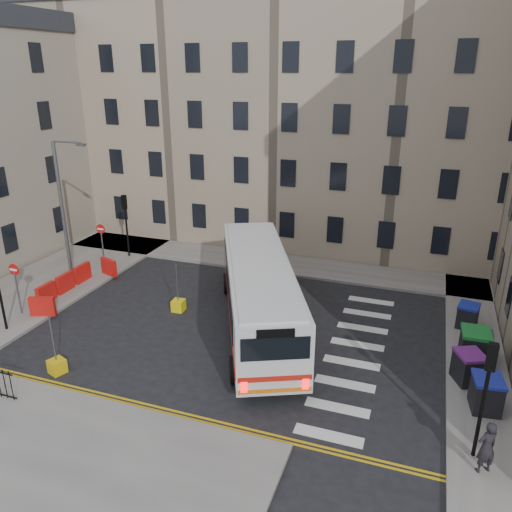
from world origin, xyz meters
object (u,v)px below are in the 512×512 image
Objects in this scene: bus at (259,290)px; bollard_yellow at (178,305)px; streetlamp at (62,210)px; bollard_chevron at (57,366)px; wheelie_bin_d at (480,344)px; pedestrian at (486,447)px; wheelie_bin_b at (469,367)px; wheelie_bin_e at (468,316)px; wheelie_bin_c at (474,346)px; wheelie_bin_a at (486,393)px.

bollard_yellow is (-4.49, 0.26, -1.66)m from bus.
bus is at bearing -7.28° from streetlamp.
bus reaches higher than bollard_chevron.
pedestrian reaches higher than wheelie_bin_d.
bollard_chevron is (5.65, -8.00, -4.04)m from streetlamp.
wheelie_bin_d is 1.90× the size of bollard_chevron.
bollard_chevron is at bearing -160.17° from bus.
wheelie_bin_b is at bearing -8.48° from streetlamp.
wheelie_bin_b reaches higher than wheelie_bin_e.
bus is 11.68m from pedestrian.
wheelie_bin_c reaches higher than wheelie_bin_d.
streetlamp reaches higher than wheelie_bin_e.
wheelie_bin_e is 2.03× the size of bollard_yellow.
wheelie_bin_a is 0.89× the size of wheelie_bin_c.
wheelie_bin_a is 6.42m from wheelie_bin_e.
wheelie_bin_e reaches higher than wheelie_bin_d.
wheelie_bin_d is at bearing -125.74° from pedestrian.
wheelie_bin_d is 2.69m from wheelie_bin_e.
bollard_yellow is at bearing -9.56° from streetlamp.
wheelie_bin_b is at bearing -120.31° from pedestrian.
wheelie_bin_b is at bearing -102.76° from wheelie_bin_d.
wheelie_bin_e is 14.28m from bollard_yellow.
pedestrian reaches higher than bollard_chevron.
wheelie_bin_a is at bearing -12.38° from streetlamp.
streetlamp is 7.13× the size of wheelie_bin_d.
bus reaches higher than wheelie_bin_a.
wheelie_bin_c is at bearing -75.42° from wheelie_bin_e.
bus is (12.21, -1.56, -2.38)m from streetlamp.
bus is at bearing 44.47° from bollard_chevron.
wheelie_bin_d is at bearing 50.65° from wheelie_bin_b.
bollard_yellow and bollard_chevron have the same top height.
wheelie_bin_b is at bearing 16.76° from bollard_chevron.
wheelie_bin_d is (0.55, 2.12, -0.06)m from wheelie_bin_b.
wheelie_bin_c is at bearing -1.31° from bollard_yellow.
bus is 9.34m from bollard_chevron.
bollard_yellow is (-14.38, -0.21, -0.43)m from wheelie_bin_d.
wheelie_bin_e is at bearing 89.78° from wheelie_bin_c.
wheelie_bin_e is 2.03× the size of bollard_chevron.
pedestrian reaches higher than wheelie_bin_c.
wheelie_bin_b is 0.80× the size of pedestrian.
wheelie_bin_d is at bearing -68.95° from wheelie_bin_e.
streetlamp is 22.88m from wheelie_bin_a.
streetlamp reaches higher than wheelie_bin_c.
wheelie_bin_a reaches higher than wheelie_bin_b.
wheelie_bin_b reaches higher than wheelie_bin_d.
wheelie_bin_b is 2.42× the size of bollard_yellow.
streetlamp is 22.42m from wheelie_bin_d.
wheelie_bin_c reaches higher than bollard_chevron.
bollard_yellow is 7.01m from bollard_chevron.
bus is 9.98m from wheelie_bin_d.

